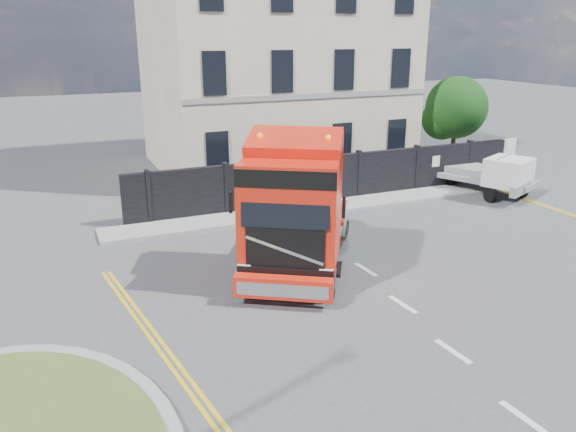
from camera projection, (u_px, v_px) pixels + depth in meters
name	position (u px, v px, depth m)	size (l,w,h in m)	color
ground	(296.00, 319.00, 14.17)	(120.00, 120.00, 0.00)	#424244
hoarding_fence	(349.00, 176.00, 24.19)	(18.80, 0.25, 2.00)	black
georgian_building	(272.00, 56.00, 29.04)	(12.30, 10.30, 12.80)	beige
tree	(453.00, 110.00, 29.20)	(3.20, 3.20, 4.80)	#382619
pavement_far	(347.00, 204.00, 23.48)	(20.00, 1.60, 0.12)	gray
truck	(295.00, 213.00, 16.38)	(5.85, 7.28, 4.17)	black
flatbed_pickup	(499.00, 175.00, 24.49)	(3.42, 4.82, 1.82)	gray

